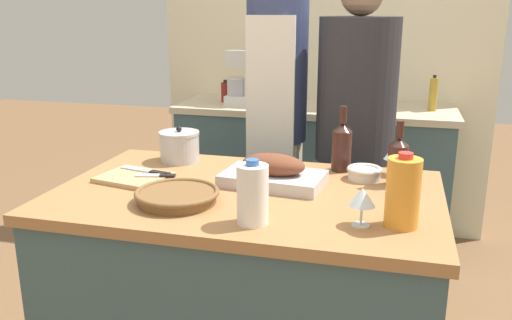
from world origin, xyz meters
The scene contains 21 objects.
kitchen_island centered at (0.00, 0.00, 0.44)m, with size 1.38×0.86×0.88m.
back_counter centered at (0.00, 1.58, 0.46)m, with size 1.72×0.60×0.92m.
back_wall centered at (0.00, 1.93, 1.27)m, with size 2.22×0.10×2.55m.
roasting_pan centered at (0.08, 0.09, 0.93)m, with size 0.39×0.26×0.12m.
wicker_basket centered at (-0.19, -0.18, 0.91)m, with size 0.29×0.29×0.04m.
cutting_board centered at (-0.45, 0.01, 0.89)m, with size 0.29×0.25×0.02m.
stock_pot centered at (-0.38, 0.30, 0.95)m, with size 0.17×0.17×0.15m.
mixing_bowl centered at (0.40, 0.25, 0.91)m, with size 0.13×0.13×0.05m.
juice_jug centered at (0.54, -0.20, 0.99)m, with size 0.10×0.10×0.23m.
milk_jug centered at (0.10, -0.29, 0.98)m, with size 0.10×0.10×0.20m.
wine_bottle_green centered at (0.30, 0.34, 0.99)m, with size 0.08×0.08×0.26m.
wine_bottle_dark centered at (0.52, 0.21, 0.98)m, with size 0.07×0.07×0.24m.
wine_glass_left centered at (0.42, -0.22, 0.97)m, with size 0.08×0.08×0.12m.
wine_glass_right centered at (0.51, 0.33, 0.97)m, with size 0.08×0.08×0.12m.
knife_chef centered at (-0.43, 0.07, 0.90)m, with size 0.22×0.08×0.01m.
knife_paring centered at (-0.36, 0.02, 0.90)m, with size 0.15×0.06×0.01m.
stand_mixer centered at (-0.45, 1.47, 1.07)m, with size 0.18×0.14×0.34m.
condiment_bottle_tall centered at (-0.58, 1.56, 0.99)m, with size 0.05×0.05×0.14m.
condiment_bottle_short centered at (0.70, 1.58, 1.02)m, with size 0.05×0.05×0.21m.
person_cook_aproned centered at (-0.08, 0.85, 1.02)m, with size 0.30×0.30×1.80m.
person_cook_guest centered at (0.31, 0.81, 0.92)m, with size 0.38×0.38×1.67m.
Camera 1 is at (0.50, -1.78, 1.52)m, focal length 38.00 mm.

